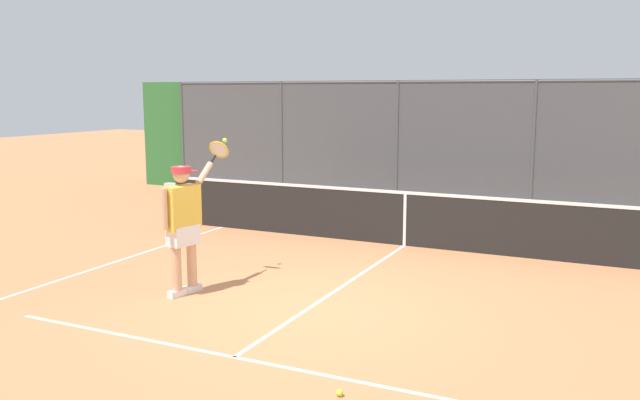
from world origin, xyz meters
TOP-DOWN VIEW (x-y plane):
  - ground_plane at (0.00, 0.00)m, footprint 60.00×60.00m
  - court_line_markings at (0.00, 1.91)m, footprint 7.61×10.00m
  - fence_backdrop at (0.00, -8.52)m, footprint 18.47×1.37m
  - tennis_net at (0.00, -3.81)m, footprint 9.77×0.09m
  - tennis_player at (1.75, 0.12)m, footprint 0.31×1.44m
  - tennis_ball_near_baseline at (-1.31, 2.02)m, footprint 0.07×0.07m

SIDE VIEW (x-z plane):
  - ground_plane at x=0.00m, z-range 0.00..0.00m
  - court_line_markings at x=0.00m, z-range 0.00..0.01m
  - tennis_ball_near_baseline at x=-1.31m, z-range 0.00..0.07m
  - tennis_net at x=0.00m, z-range -0.04..1.03m
  - tennis_player at x=1.75m, z-range 0.01..2.01m
  - fence_backdrop at x=0.00m, z-range -0.01..2.91m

